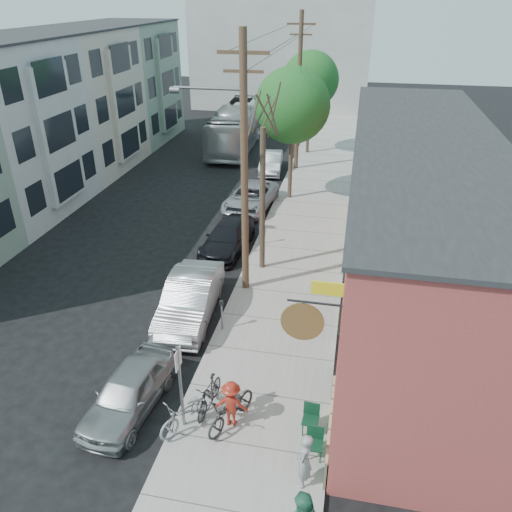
% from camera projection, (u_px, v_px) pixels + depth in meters
% --- Properties ---
extents(ground, '(120.00, 120.00, 0.00)m').
position_uv_depth(ground, '(155.00, 341.00, 17.99)').
color(ground, black).
extents(sidewalk, '(4.50, 58.00, 0.15)m').
position_uv_depth(sidewalk, '(306.00, 225.00, 26.71)').
color(sidewalk, '#A39D97').
rests_on(sidewalk, ground).
extents(cafe_building, '(6.60, 20.20, 6.61)m').
position_uv_depth(cafe_building, '(416.00, 222.00, 19.17)').
color(cafe_building, '#A2403C').
rests_on(cafe_building, ground).
extents(apartment_row, '(6.30, 32.00, 9.00)m').
position_uv_depth(apartment_row, '(49.00, 116.00, 30.05)').
color(apartment_row, gray).
rests_on(apartment_row, ground).
extents(end_cap_building, '(18.00, 8.00, 12.00)m').
position_uv_depth(end_cap_building, '(282.00, 47.00, 51.81)').
color(end_cap_building, '#B6B5B0').
rests_on(end_cap_building, ground).
extents(sign_post, '(0.07, 0.45, 2.80)m').
position_uv_depth(sign_post, '(180.00, 380.00, 13.57)').
color(sign_post, slate).
rests_on(sign_post, sidewalk).
extents(parking_meter_near, '(0.14, 0.14, 1.24)m').
position_uv_depth(parking_meter_near, '(222.00, 310.00, 18.00)').
color(parking_meter_near, slate).
rests_on(parking_meter_near, sidewalk).
extents(parking_meter_far, '(0.14, 0.14, 1.24)m').
position_uv_depth(parking_meter_far, '(259.00, 229.00, 24.13)').
color(parking_meter_far, slate).
rests_on(parking_meter_far, sidewalk).
extents(utility_pole_near, '(3.57, 0.28, 10.00)m').
position_uv_depth(utility_pole_near, '(243.00, 166.00, 18.56)').
color(utility_pole_near, '#503A28').
rests_on(utility_pole_near, sidewalk).
extents(utility_pole_far, '(1.80, 0.28, 10.00)m').
position_uv_depth(utility_pole_far, '(299.00, 91.00, 32.63)').
color(utility_pole_far, '#503A28').
rests_on(utility_pole_far, sidewalk).
extents(tree_bare, '(0.24, 0.24, 6.29)m').
position_uv_depth(tree_bare, '(262.00, 202.00, 21.07)').
color(tree_bare, '#44392C').
rests_on(tree_bare, sidewalk).
extents(tree_leafy_mid, '(4.19, 4.19, 7.50)m').
position_uv_depth(tree_leafy_mid, '(292.00, 106.00, 27.58)').
color(tree_leafy_mid, '#44392C').
rests_on(tree_leafy_mid, sidewalk).
extents(tree_leafy_far, '(4.07, 4.07, 7.36)m').
position_uv_depth(tree_leafy_far, '(311.00, 80.00, 35.97)').
color(tree_leafy_far, '#44392C').
rests_on(tree_leafy_far, sidewalk).
extents(patio_chair_a, '(0.53, 0.53, 0.88)m').
position_uv_depth(patio_chair_a, '(311.00, 420.00, 13.92)').
color(patio_chair_a, '#0F3622').
rests_on(patio_chair_a, sidewalk).
extents(patio_chair_b, '(0.51, 0.51, 0.88)m').
position_uv_depth(patio_chair_b, '(314.00, 444.00, 13.18)').
color(patio_chair_b, '#0F3622').
rests_on(patio_chair_b, sidewalk).
extents(patron_grey, '(0.48, 0.65, 1.63)m').
position_uv_depth(patron_grey, '(304.00, 461.00, 12.27)').
color(patron_grey, gray).
rests_on(patron_grey, sidewalk).
extents(cyclist, '(0.97, 0.57, 1.48)m').
position_uv_depth(cyclist, '(231.00, 404.00, 14.05)').
color(cyclist, maroon).
rests_on(cyclist, sidewalk).
extents(cyclist_bike, '(1.46, 2.10, 1.04)m').
position_uv_depth(cyclist_bike, '(231.00, 410.00, 14.16)').
color(cyclist_bike, black).
rests_on(cyclist_bike, sidewalk).
extents(parked_bike_a, '(0.68, 1.77, 1.04)m').
position_uv_depth(parked_bike_a, '(209.00, 395.00, 14.68)').
color(parked_bike_a, black).
rests_on(parked_bike_a, sidewalk).
extents(parked_bike_b, '(1.59, 2.06, 1.04)m').
position_uv_depth(parked_bike_b, '(187.00, 412.00, 14.09)').
color(parked_bike_b, gray).
rests_on(parked_bike_b, sidewalk).
extents(car_0, '(1.97, 4.10, 1.35)m').
position_uv_depth(car_0, '(129.00, 392.00, 14.79)').
color(car_0, gray).
rests_on(car_0, ground).
extents(car_1, '(2.08, 5.10, 1.64)m').
position_uv_depth(car_1, '(190.00, 299.00, 18.97)').
color(car_1, '#B3B6BC').
rests_on(car_1, ground).
extents(car_2, '(2.20, 4.64, 1.31)m').
position_uv_depth(car_2, '(228.00, 237.00, 24.05)').
color(car_2, black).
rests_on(car_2, ground).
extents(car_3, '(2.75, 5.18, 1.39)m').
position_uv_depth(car_3, '(250.00, 198.00, 28.56)').
color(car_3, '#ADADB5').
rests_on(car_3, ground).
extents(car_4, '(1.84, 4.21, 1.35)m').
position_uv_depth(car_4, '(271.00, 162.00, 34.46)').
color(car_4, '#A4A8AB').
rests_on(car_4, ground).
extents(bus, '(3.17, 11.71, 3.23)m').
position_uv_depth(bus, '(237.00, 126.00, 39.60)').
color(bus, silver).
rests_on(bus, ground).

